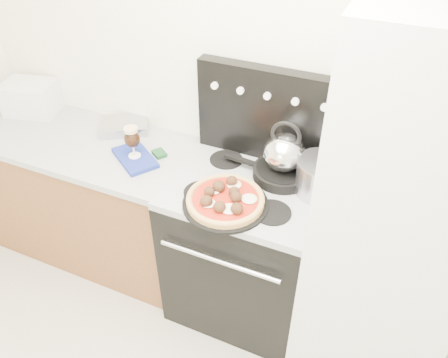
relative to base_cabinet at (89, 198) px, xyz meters
The scene contains 16 objects.
room_shell 1.59m from the base_cabinet, 41.46° to the right, with size 3.52×3.01×2.52m.
base_cabinet is the anchor object (origin of this frame).
countertop 0.45m from the base_cabinet, ahead, with size 1.48×0.63×0.04m, color #AEAEAE.
stove_body 1.11m from the base_cabinet, ahead, with size 0.76×0.65×0.88m, color black.
cooktop 1.20m from the base_cabinet, ahead, with size 0.76×0.65×0.04m, color #ADADB2.
backguard 1.35m from the base_cabinet, 12.75° to the left, with size 0.76×0.08×0.50m, color black.
fridge 1.88m from the base_cabinet, ahead, with size 0.64×0.68×1.90m, color silver.
toaster_oven 0.72m from the base_cabinet, 160.61° to the left, with size 0.31×0.23×0.20m, color silver.
foil_sheet 0.58m from the base_cabinet, 39.20° to the left, with size 0.28×0.20×0.06m, color silver.
oven_mitt 0.67m from the base_cabinet, ahead, with size 0.28×0.16×0.02m, color navy.
beer_glass 0.74m from the base_cabinet, ahead, with size 0.08×0.08×0.18m, color black, non-canonical shape.
pizza_pan 1.19m from the base_cabinet, 11.07° to the right, with size 0.41×0.41×0.01m, color black.
pizza 1.21m from the base_cabinet, 11.07° to the right, with size 0.37×0.37×0.05m, color #EBCF76, non-canonical shape.
skillet 1.35m from the base_cabinet, ahead, with size 0.30×0.30×0.05m, color black.
tea_kettle 1.41m from the base_cabinet, ahead, with size 0.21×0.21×0.23m, color silver, non-canonical shape.
stock_pot 1.55m from the base_cabinet, ahead, with size 0.23×0.23×0.17m, color #B5B3C1.
Camera 1 is at (0.66, -0.43, 2.28)m, focal length 35.00 mm.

